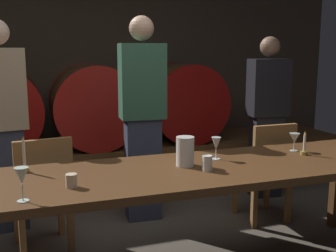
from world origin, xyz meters
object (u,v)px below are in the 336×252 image
(wine_barrel_right, at_px, (181,102))
(cup_left, at_px, (71,181))
(guest_right, at_px, (267,117))
(wine_glass_right, at_px, (294,138))
(candle_right, at_px, (304,148))
(cup_center, at_px, (207,163))
(dining_table, at_px, (197,177))
(candle_left, at_px, (25,162))
(wine_glass_left, at_px, (22,177))
(chair_left, at_px, (43,189))
(chair_right, at_px, (267,167))
(guest_center, at_px, (142,118))
(guest_left, at_px, (3,125))
(pitcher, at_px, (185,151))
(wine_barrel_center, at_px, (93,105))
(wine_glass_center, at_px, (216,144))

(wine_barrel_right, relative_size, cup_left, 12.46)
(guest_right, relative_size, wine_glass_right, 12.09)
(candle_right, height_order, cup_center, candle_right)
(dining_table, xyz_separation_m, candle_left, (-1.04, 0.24, 0.13))
(wine_glass_left, xyz_separation_m, wine_glass_right, (1.91, 0.46, -0.03))
(chair_left, distance_m, guest_right, 2.31)
(dining_table, bearing_deg, cup_center, -72.89)
(chair_right, relative_size, cup_left, 11.73)
(guest_center, xyz_separation_m, candle_right, (0.92, -1.01, -0.12))
(guest_left, bearing_deg, cup_center, 125.90)
(candle_left, xyz_separation_m, candle_right, (1.90, -0.19, -0.02))
(pitcher, bearing_deg, guest_center, 90.34)
(guest_center, relative_size, guest_right, 1.09)
(guest_right, distance_m, cup_left, 2.50)
(pitcher, distance_m, cup_center, 0.18)
(pitcher, height_order, wine_glass_right, pitcher)
(dining_table, height_order, guest_right, guest_right)
(dining_table, relative_size, chair_right, 3.40)
(wine_barrel_center, bearing_deg, chair_left, -110.53)
(wine_barrel_right, distance_m, guest_center, 1.58)
(chair_right, bearing_deg, wine_glass_left, 24.54)
(chair_right, bearing_deg, cup_center, 38.68)
(guest_left, xyz_separation_m, guest_center, (1.14, -0.14, 0.03))
(pitcher, bearing_deg, guest_left, 135.01)
(candle_left, relative_size, wine_glass_center, 1.46)
(candle_right, bearing_deg, guest_right, 69.81)
(candle_left, distance_m, wine_glass_center, 1.25)
(chair_right, relative_size, guest_left, 0.51)
(cup_center, bearing_deg, cup_left, -176.49)
(chair_right, relative_size, cup_center, 9.01)
(pitcher, distance_m, wine_glass_left, 1.06)
(cup_center, bearing_deg, wine_glass_center, 53.77)
(chair_left, xyz_separation_m, guest_right, (2.22, 0.56, 0.34))
(chair_right, bearing_deg, candle_left, 10.88)
(chair_right, height_order, wine_glass_left, wine_glass_left)
(wine_barrel_right, xyz_separation_m, pitcher, (-0.85, -2.33, -0.02))
(guest_right, relative_size, candle_right, 9.32)
(guest_center, xyz_separation_m, cup_left, (-0.74, -1.21, -0.13))
(candle_right, height_order, pitcher, pitcher)
(chair_left, height_order, guest_center, guest_center)
(wine_barrel_right, xyz_separation_m, dining_table, (-0.79, -2.39, -0.18))
(chair_right, bearing_deg, guest_right, -121.84)
(pitcher, distance_m, cup_left, 0.78)
(pitcher, bearing_deg, cup_center, -60.89)
(guest_center, xyz_separation_m, pitcher, (0.01, -1.00, -0.07))
(chair_left, bearing_deg, chair_right, 171.83)
(wine_barrel_right, bearing_deg, chair_right, -85.48)
(guest_left, bearing_deg, wine_glass_center, 135.31)
(wine_glass_center, distance_m, cup_left, 1.05)
(wine_barrel_right, xyz_separation_m, candle_left, (-1.83, -2.15, -0.05))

